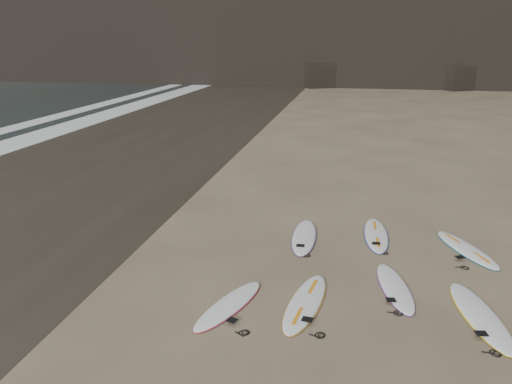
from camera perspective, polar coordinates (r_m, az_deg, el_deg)
ground at (r=11.17m, az=19.08°, el=-11.51°), size 240.00×240.00×0.00m
wet_sand at (r=23.32m, az=-18.06°, el=3.61°), size 12.00×200.00×0.01m
surfboard_0 at (r=10.33m, az=-3.10°, el=-12.73°), size 1.27×2.33×0.08m
surfboard_1 at (r=10.44m, az=5.68°, el=-12.40°), size 0.98×2.60×0.09m
surfboard_2 at (r=11.36m, az=15.58°, el=-10.43°), size 0.98×2.38×0.08m
surfboard_3 at (r=10.87m, az=24.23°, el=-12.70°), size 1.12×2.73×0.10m
surfboard_5 at (r=13.59m, az=5.53°, el=-5.07°), size 0.70×2.59×0.09m
surfboard_6 at (r=14.04m, az=13.57°, el=-4.75°), size 0.69×2.55×0.09m
surfboard_7 at (r=13.85m, az=22.92°, el=-6.01°), size 1.53×2.52×0.09m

